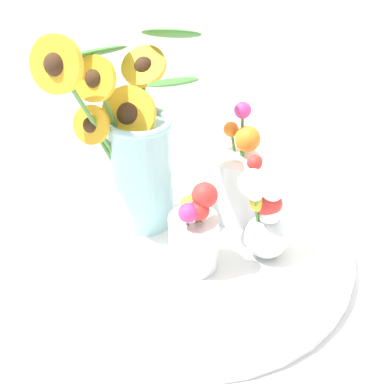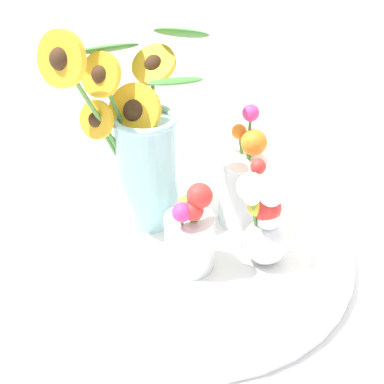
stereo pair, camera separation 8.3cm
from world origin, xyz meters
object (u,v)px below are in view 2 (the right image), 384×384
Objects in this scene: serving_tray at (192,248)px; vase_small_back at (244,183)px; mason_jar_sunflowers at (142,148)px; vase_small_center at (190,235)px; vase_bulb_right at (264,224)px.

serving_tray is 2.56× the size of vase_small_back.
mason_jar_sunflowers is 2.26× the size of vase_small_center.
serving_tray is at bearing -18.90° from mason_jar_sunflowers.
vase_small_back reaches higher than vase_bulb_right.
serving_tray is 1.49× the size of mason_jar_sunflowers.
vase_bulb_right is 0.75× the size of vase_small_back.
vase_bulb_right is at bearing 32.54° from vase_small_center.
vase_small_center is 0.11m from vase_bulb_right.
vase_small_center is (0.13, -0.09, -0.08)m from mason_jar_sunflowers.
vase_small_back is (0.05, 0.10, 0.08)m from serving_tray.
vase_small_center is at bearing -34.55° from mason_jar_sunflowers.
vase_bulb_right is 0.11m from vase_small_back.
vase_small_center is at bearing -101.79° from vase_small_back.
vase_small_center is (0.02, -0.05, 0.07)m from serving_tray.
vase_small_center reaches higher than serving_tray.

